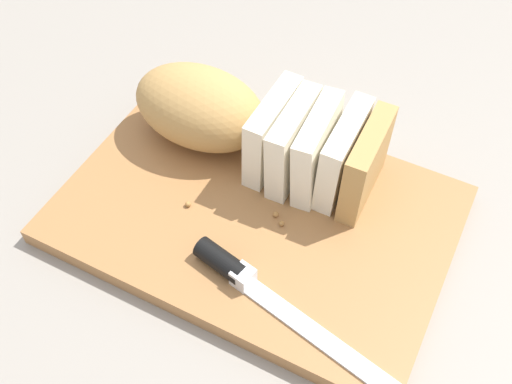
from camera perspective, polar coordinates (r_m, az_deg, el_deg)
ground_plane at (r=0.70m, az=0.00°, el=-2.65°), size 3.00×3.00×0.00m
cutting_board at (r=0.69m, az=0.00°, el=-2.12°), size 0.44×0.30×0.02m
bread_loaf at (r=0.70m, az=-0.88°, el=6.46°), size 0.30×0.11×0.10m
bread_knife at (r=0.62m, az=-0.55°, el=-8.54°), size 0.27×0.09×0.02m
crumb_near_knife at (r=0.68m, az=-6.42°, el=-1.15°), size 0.01×0.01×0.01m
crumb_near_loaf at (r=0.67m, az=1.88°, el=-2.10°), size 0.01×0.01×0.01m
crumb_stray_left at (r=0.66m, az=2.42°, el=-2.98°), size 0.01×0.01×0.01m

